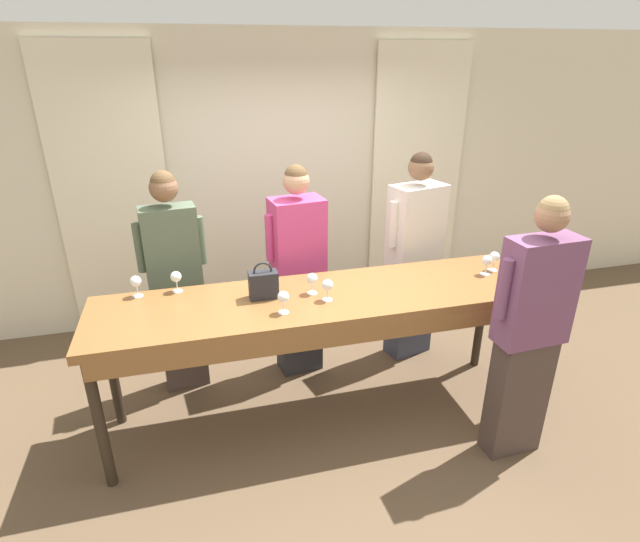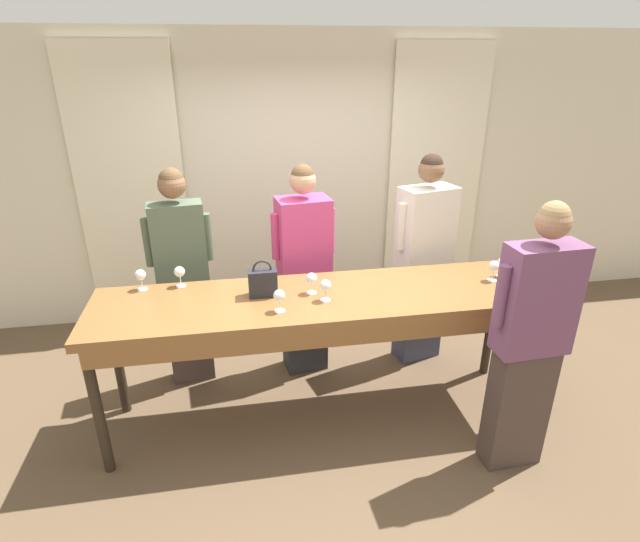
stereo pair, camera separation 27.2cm
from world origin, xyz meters
name	(u,v)px [view 1 (the left image)]	position (x,y,z in m)	size (l,w,h in m)	color
ground_plane	(323,414)	(0.00, 0.00, 0.00)	(18.00, 18.00, 0.00)	brown
wall_back	(274,181)	(0.00, 1.88, 1.40)	(12.00, 0.06, 2.80)	beige
curtain_panel_left	(114,199)	(-1.51, 1.81, 1.34)	(0.99, 0.03, 2.69)	#EFE5C6
curtain_panel_right	(416,179)	(1.51, 1.81, 1.34)	(0.99, 0.03, 2.69)	#EFE5C6
tasting_bar	(324,308)	(0.00, -0.02, 0.94)	(3.15, 0.77, 1.03)	brown
wine_bottle	(530,274)	(1.42, -0.29, 1.15)	(0.08, 0.08, 0.32)	black
handbag	(263,284)	(-0.40, 0.07, 1.13)	(0.20, 0.11, 0.26)	#232328
wine_glass_front_left	(283,298)	(-0.31, -0.18, 1.14)	(0.08, 0.08, 0.15)	white
wine_glass_front_mid	(136,282)	(-1.24, 0.31, 1.14)	(0.08, 0.08, 0.15)	white
wine_glass_front_right	(494,257)	(1.38, 0.08, 1.14)	(0.08, 0.08, 0.15)	white
wine_glass_center_left	(312,279)	(-0.06, 0.05, 1.14)	(0.08, 0.08, 0.15)	white
wine_glass_center_mid	(487,261)	(1.28, 0.03, 1.14)	(0.08, 0.08, 0.15)	white
wine_glass_center_right	(176,277)	(-0.98, 0.32, 1.14)	(0.08, 0.08, 0.15)	white
wine_glass_back_left	(327,286)	(0.01, -0.08, 1.14)	(0.08, 0.08, 0.15)	white
guest_olive_jacket	(176,281)	(-1.00, 0.68, 0.95)	(0.52, 0.25, 1.81)	#473833
guest_pink_top	(298,272)	(-0.03, 0.68, 0.92)	(0.53, 0.33, 1.81)	#28282D
guest_cream_sweater	(414,258)	(1.00, 0.68, 0.94)	(0.56, 0.36, 1.85)	#383D51
host_pouring	(530,332)	(1.19, -0.67, 0.94)	(0.57, 0.23, 1.83)	#473833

